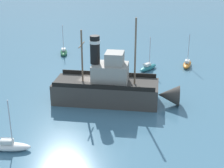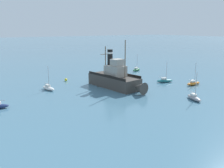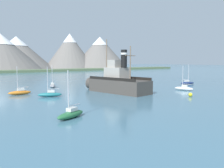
# 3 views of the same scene
# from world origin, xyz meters

# --- Properties ---
(ground_plane) EXTENTS (600.00, 600.00, 0.00)m
(ground_plane) POSITION_xyz_m (0.00, 0.00, 0.00)
(ground_plane) COLOR #477289
(shoreline_strip) EXTENTS (240.00, 12.00, 1.20)m
(shoreline_strip) POSITION_xyz_m (0.00, 93.59, 0.60)
(shoreline_strip) COLOR #5B704C
(shoreline_strip) RESTS_ON ground
(old_tugboat) EXTENTS (6.03, 14.73, 9.90)m
(old_tugboat) POSITION_xyz_m (0.70, 2.66, 1.83)
(old_tugboat) COLOR #423D38
(old_tugboat) RESTS_ON ground
(sailboat_navy) EXTENTS (3.96, 2.18, 4.90)m
(sailboat_navy) POSITION_xyz_m (23.68, 3.61, 0.43)
(sailboat_navy) COLOR navy
(sailboat_navy) RESTS_ON ground
(sailboat_green) EXTENTS (3.93, 2.50, 4.90)m
(sailboat_green) POSITION_xyz_m (-15.41, -10.36, 0.43)
(sailboat_green) COLOR #286B3D
(sailboat_green) RESTS_ON ground
(sailboat_orange) EXTENTS (3.84, 1.25, 4.90)m
(sailboat_orange) POSITION_xyz_m (-14.68, 10.16, 0.43)
(sailboat_orange) COLOR orange
(sailboat_orange) RESTS_ON ground
(sailboat_grey) EXTENTS (2.32, 3.95, 4.90)m
(sailboat_grey) POSITION_xyz_m (-5.68, 17.35, 0.43)
(sailboat_grey) COLOR gray
(sailboat_grey) RESTS_ON ground
(sailboat_white) EXTENTS (1.99, 3.95, 4.90)m
(sailboat_white) POSITION_xyz_m (13.15, -3.11, 0.43)
(sailboat_white) COLOR white
(sailboat_white) RESTS_ON ground
(sailboat_teal) EXTENTS (3.91, 2.58, 4.90)m
(sailboat_teal) POSITION_xyz_m (-11.44, 4.77, 0.43)
(sailboat_teal) COLOR #23757A
(sailboat_teal) RESTS_ON ground
(mooring_buoy) EXTENTS (0.65, 0.65, 0.65)m
(mooring_buoy) POSITION_xyz_m (6.99, -8.89, 0.32)
(mooring_buoy) COLOR yellow
(mooring_buoy) RESTS_ON ground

